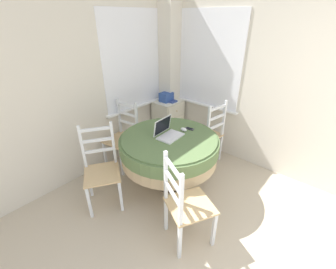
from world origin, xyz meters
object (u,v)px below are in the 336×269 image
computer_mouse (184,129)px  storage_box (166,97)px  cell_phone (189,129)px  dining_chair_left_flank (102,170)px  round_dining_table (169,147)px  dining_chair_near_back_window (123,137)px  book_on_cabinet (169,100)px  dining_chair_near_right_window (208,134)px  corner_cabinet (168,121)px  laptop (168,133)px  dining_chair_camera_near (186,205)px

computer_mouse → storage_box: (0.70, 0.92, 0.07)m
cell_phone → dining_chair_left_flank: (-1.10, 0.48, -0.29)m
round_dining_table → dining_chair_near_back_window: bearing=94.7°
book_on_cabinet → storage_box: bearing=131.4°
dining_chair_near_right_window → storage_box: dining_chair_near_right_window is taller
dining_chair_near_back_window → corner_cabinet: dining_chair_near_back_window is taller
dining_chair_left_flank → corner_cabinet: dining_chair_left_flank is taller
laptop → book_on_cabinet: bearing=39.7°
cell_phone → dining_chair_near_back_window: size_ratio=0.13×
corner_cabinet → book_on_cabinet: bearing=-101.5°
dining_chair_near_back_window → storage_box: dining_chair_near_back_window is taller
round_dining_table → corner_cabinet: 1.33m
computer_mouse → dining_chair_camera_near: size_ratio=0.09×
cell_phone → dining_chair_near_back_window: bearing=114.3°
dining_chair_near_back_window → cell_phone: bearing=-65.7°
computer_mouse → book_on_cabinet: (0.73, 0.88, 0.00)m
corner_cabinet → storage_box: bearing=170.0°
computer_mouse → dining_chair_near_back_window: (-0.32, 0.90, -0.31)m
laptop → cell_phone: (0.34, -0.09, -0.04)m
round_dining_table → corner_cabinet: (0.99, 0.87, -0.22)m
storage_box → cell_phone: bearing=-122.5°
dining_chair_near_back_window → dining_chair_left_flank: same height
storage_box → book_on_cabinet: (0.04, -0.04, -0.06)m
corner_cabinet → round_dining_table: bearing=-138.5°
dining_chair_near_back_window → dining_chair_left_flank: bearing=-146.8°
computer_mouse → round_dining_table: bearing=171.1°
dining_chair_near_right_window → dining_chair_camera_near: 1.54m
dining_chair_near_back_window → storage_box: 1.08m
computer_mouse → dining_chair_left_flank: dining_chair_left_flank is taller
laptop → dining_chair_camera_near: bearing=-127.7°
storage_box → laptop: bearing=-137.8°
dining_chair_near_right_window → dining_chair_camera_near: size_ratio=1.00×
cell_phone → dining_chair_near_right_window: dining_chair_near_right_window is taller
round_dining_table → dining_chair_camera_near: bearing=-128.6°
dining_chair_near_right_window → cell_phone: bearing=-179.0°
book_on_cabinet → dining_chair_near_right_window: bearing=-97.8°
storage_box → dining_chair_left_flank: bearing=-164.7°
dining_chair_near_right_window → corner_cabinet: (0.13, 0.92, -0.09)m
laptop → storage_box: size_ratio=1.60×
corner_cabinet → storage_box: size_ratio=3.66×
laptop → dining_chair_left_flank: bearing=153.1°
computer_mouse → corner_cabinet: computer_mouse is taller
computer_mouse → dining_chair_left_flank: bearing=155.6°
laptop → dining_chair_near_back_window: size_ratio=0.33×
dining_chair_left_flank → dining_chair_near_back_window: bearing=33.2°
dining_chair_camera_near → dining_chair_left_flank: size_ratio=1.00×
laptop → corner_cabinet: 1.36m
laptop → storage_box: 1.26m
dining_chair_camera_near → laptop: bearing=52.3°
dining_chair_camera_near → dining_chair_left_flank: 1.12m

